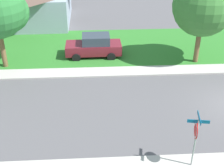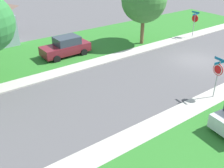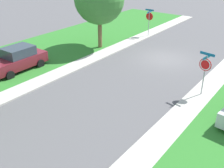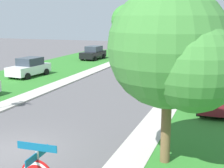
{
  "view_description": "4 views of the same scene",
  "coord_description": "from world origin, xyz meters",
  "views": [
    {
      "loc": [
        -14.58,
        8.45,
        10.02
      ],
      "look_at": [
        0.56,
        7.56,
        1.4
      ],
      "focal_mm": 48.94,
      "sensor_mm": 36.0,
      "label": 1
    },
    {
      "loc": [
        -12.75,
        18.43,
        8.87
      ],
      "look_at": [
        -1.36,
        10.04,
        1.4
      ],
      "focal_mm": 42.41,
      "sensor_mm": 36.0,
      "label": 2
    },
    {
      "loc": [
        -9.16,
        19.42,
        8.04
      ],
      "look_at": [
        -1.07,
        8.59,
        1.4
      ],
      "focal_mm": 43.9,
      "sensor_mm": 36.0,
      "label": 3
    },
    {
      "loc": [
        7.9,
        -10.27,
        5.33
      ],
      "look_at": [
        1.52,
        7.63,
        1.4
      ],
      "focal_mm": 51.8,
      "sensor_mm": 36.0,
      "label": 4
    }
  ],
  "objects": [
    {
      "name": "stop_sign_far_corner",
      "position": [
        -4.69,
        4.34,
        1.89
      ],
      "size": [
        0.91,
        0.91,
        2.77
      ],
      "color": "#9E9EA3",
      "rests_on": "ground"
    },
    {
      "name": "tree_across_right",
      "position": [
        6.24,
        0.75,
        4.17
      ],
      "size": [
        4.6,
        4.27,
        6.45
      ],
      "color": "brown",
      "rests_on": "ground"
    },
    {
      "name": "car_maroon_driveway_right",
      "position": [
        7.57,
        8.54,
        0.87
      ],
      "size": [
        2.07,
        4.32,
        1.76
      ],
      "color": "maroon",
      "rests_on": "ground"
    },
    {
      "name": "lawn_east",
      "position": [
        9.4,
        12.0,
        0.04
      ],
      "size": [
        8.0,
        56.0,
        0.08
      ],
      "primitive_type": "cube",
      "color": "#2D7528",
      "rests_on": "ground"
    },
    {
      "name": "sidewalk_east",
      "position": [
        4.7,
        12.0,
        0.05
      ],
      "size": [
        1.4,
        56.0,
        0.1
      ],
      "primitive_type": "cube",
      "color": "#B7B2A8",
      "rests_on": "ground"
    }
  ]
}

